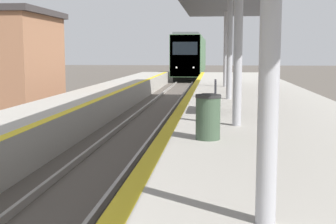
# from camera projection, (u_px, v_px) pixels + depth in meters

# --- Properties ---
(train) EXTENTS (2.80, 22.85, 4.63)m
(train) POSITION_uv_depth(u_px,v_px,m) (191.00, 56.00, 53.22)
(train) COLOR black
(train) RESTS_ON ground
(trash_bin) EXTENTS (0.52, 0.52, 0.91)m
(trash_bin) POSITION_uv_depth(u_px,v_px,m) (208.00, 117.00, 9.41)
(trash_bin) COLOR #384C38
(trash_bin) RESTS_ON platform_right
(bench) EXTENTS (0.44, 1.66, 0.92)m
(bench) POSITION_uv_depth(u_px,v_px,m) (211.00, 95.00, 13.78)
(bench) COLOR #28282D
(bench) RESTS_ON platform_right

